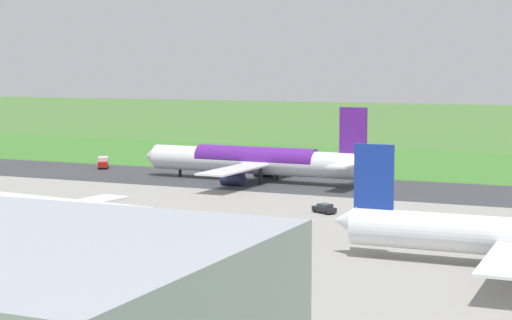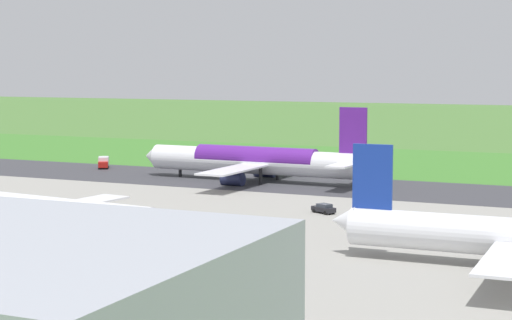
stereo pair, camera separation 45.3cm
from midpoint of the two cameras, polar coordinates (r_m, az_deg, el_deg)
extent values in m
plane|color=#477233|center=(187.93, -3.73, -1.19)|extent=(800.00, 800.00, 0.00)
cube|color=#38383D|center=(187.93, -3.73, -1.18)|extent=(600.00, 28.38, 0.06)
cube|color=gray|center=(136.05, -16.26, -4.18)|extent=(440.00, 110.00, 0.05)
cube|color=#3C782B|center=(226.30, 1.32, 0.05)|extent=(600.00, 80.00, 0.04)
cylinder|color=white|center=(181.70, -0.07, -0.09)|extent=(48.14, 6.75, 5.20)
cone|color=white|center=(194.19, -6.85, 0.26)|extent=(3.16, 5.03, 4.94)
cone|color=white|center=(172.14, 7.49, -0.29)|extent=(3.64, 4.53, 4.42)
cube|color=#591E8C|center=(172.88, 6.23, 1.92)|extent=(5.61, 0.68, 9.00)
cube|color=white|center=(168.31, 5.58, -0.34)|extent=(4.29, 9.12, 0.36)
cube|color=white|center=(178.60, 6.81, 0.01)|extent=(4.29, 9.12, 0.36)
cube|color=white|center=(171.53, -1.38, -0.59)|extent=(6.71, 22.18, 0.35)
cube|color=white|center=(191.22, 1.64, 0.09)|extent=(6.71, 22.18, 0.35)
cylinder|color=#23284C|center=(176.06, -1.58, -1.24)|extent=(4.59, 2.94, 2.80)
cylinder|color=#23284C|center=(189.39, 0.52, -0.72)|extent=(4.59, 2.94, 2.80)
cylinder|color=black|center=(190.64, -5.00, -0.58)|extent=(0.70, 0.70, 3.42)
cylinder|color=black|center=(177.11, 0.23, -1.06)|extent=(0.70, 0.70, 3.42)
cylinder|color=black|center=(184.30, 1.31, -0.79)|extent=(0.70, 0.70, 3.42)
cylinder|color=#591E8C|center=(181.65, -0.07, 0.07)|extent=(26.55, 6.07, 5.23)
cone|color=white|center=(111.76, 5.68, -3.94)|extent=(3.19, 4.00, 3.95)
cube|color=#19389E|center=(109.87, 7.52, -1.07)|extent=(5.01, 0.53, 8.05)
cube|color=white|center=(97.97, 16.12, -6.10)|extent=(5.69, 19.76, 0.31)
cylinder|color=white|center=(126.56, -14.28, -3.22)|extent=(41.77, 9.41, 4.50)
cone|color=white|center=(112.16, -6.28, -4.25)|extent=(3.09, 4.55, 4.27)
cube|color=white|center=(133.97, -11.65, -2.81)|extent=(7.42, 19.51, 0.30)
cylinder|color=black|center=(127.06, -14.24, -4.53)|extent=(0.69, 0.69, 1.38)
cube|color=black|center=(143.07, 4.34, -3.19)|extent=(4.54, 3.64, 0.75)
cube|color=#2D333D|center=(142.81, 4.40, -2.94)|extent=(2.75, 2.56, 0.55)
cylinder|color=black|center=(143.63, 3.72, -3.30)|extent=(0.67, 0.51, 0.64)
cylinder|color=black|center=(144.72, 4.23, -3.24)|extent=(0.67, 0.51, 0.64)
cylinder|color=black|center=(141.53, 4.45, -3.45)|extent=(0.67, 0.51, 0.64)
cylinder|color=black|center=(142.64, 4.97, -3.38)|extent=(0.67, 0.51, 0.64)
cube|color=#B21914|center=(206.95, -9.94, -0.30)|extent=(3.03, 3.03, 1.30)
cube|color=silver|center=(209.69, -9.91, -0.09)|extent=(3.95, 4.44, 2.20)
cylinder|color=black|center=(206.98, -9.66, -0.47)|extent=(0.73, 0.92, 0.90)
cylinder|color=black|center=(207.07, -10.21, -0.48)|extent=(0.73, 0.92, 0.90)
cylinder|color=black|center=(210.36, -9.62, -0.37)|extent=(0.73, 0.92, 0.90)
cylinder|color=black|center=(210.45, -10.17, -0.38)|extent=(0.73, 0.92, 0.90)
cylinder|color=slate|center=(230.68, 0.27, 0.43)|extent=(0.10, 0.10, 2.16)
cube|color=red|center=(230.57, 0.27, 0.77)|extent=(0.60, 0.04, 0.60)
cone|color=orange|center=(230.19, -1.04, 0.22)|extent=(0.40, 0.40, 0.55)
camera|label=1|loc=(0.23, -90.07, -0.01)|focal=61.84mm
camera|label=2|loc=(0.23, 89.93, 0.01)|focal=61.84mm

